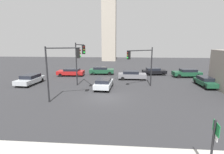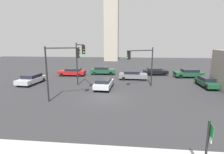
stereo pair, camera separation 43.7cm
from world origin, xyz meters
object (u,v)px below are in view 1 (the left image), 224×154
at_px(traffic_light_2, 62,62).
at_px(car_4, 206,81).
at_px(direction_sign, 214,141).
at_px(car_1, 30,79).
at_px(car_0, 71,72).
at_px(car_5, 154,71).
at_px(car_6, 101,70).
at_px(car_7, 187,73).
at_px(traffic_light_0, 79,56).
at_px(car_3, 132,75).
at_px(car_2, 104,83).
at_px(traffic_light_1, 141,60).

height_order(traffic_light_2, car_4, traffic_light_2).
height_order(direction_sign, car_1, direction_sign).
xyz_separation_m(car_0, car_5, (15.20, 2.21, -0.02)).
bearing_deg(car_6, car_4, -30.65).
bearing_deg(car_6, direction_sign, -74.56).
bearing_deg(car_7, traffic_light_0, 24.68).
bearing_deg(car_3, car_5, 45.55).
bearing_deg(car_0, direction_sign, 119.21).
height_order(traffic_light_0, traffic_light_2, traffic_light_0).
bearing_deg(direction_sign, car_2, 122.86).
height_order(traffic_light_0, car_6, traffic_light_0).
distance_m(direction_sign, car_4, 18.26).
height_order(traffic_light_2, car_0, traffic_light_2).
relative_size(car_0, car_5, 1.07).
xyz_separation_m(direction_sign, car_3, (-2.87, 20.71, -1.00)).
xyz_separation_m(traffic_light_0, car_7, (16.64, 8.78, -3.51)).
distance_m(traffic_light_1, car_0, 14.34).
distance_m(traffic_light_0, car_3, 10.01).
height_order(car_1, car_5, car_1).
bearing_deg(car_1, car_0, 153.64).
xyz_separation_m(traffic_light_2, car_1, (-7.45, 6.58, -3.30)).
height_order(car_2, car_7, car_7).
bearing_deg(traffic_light_0, car_1, -130.77).
distance_m(car_1, car_2, 11.11).
xyz_separation_m(traffic_light_1, traffic_light_2, (-8.34, -5.84, 0.25)).
xyz_separation_m(traffic_light_2, car_2, (3.56, 5.00, -3.32)).
relative_size(car_3, car_6, 0.96).
bearing_deg(traffic_light_1, car_4, 152.34).
xyz_separation_m(traffic_light_0, car_5, (11.24, 10.64, -3.60)).
height_order(traffic_light_0, car_3, traffic_light_0).
distance_m(traffic_light_0, traffic_light_1, 7.97).
distance_m(traffic_light_1, car_1, 16.10).
xyz_separation_m(direction_sign, car_4, (7.18, 16.76, -1.02)).
xyz_separation_m(traffic_light_0, car_4, (17.02, 2.31, -3.57)).
bearing_deg(car_6, car_7, -9.35).
relative_size(direction_sign, car_5, 0.57).
height_order(traffic_light_2, car_2, traffic_light_2).
xyz_separation_m(car_0, car_4, (20.97, -6.12, 0.00)).
bearing_deg(traffic_light_1, car_3, -116.14).
distance_m(traffic_light_2, car_1, 10.47).
bearing_deg(car_7, car_1, 12.96).
bearing_deg(car_7, car_2, 29.47).
bearing_deg(traffic_light_2, traffic_light_0, 62.85).
bearing_deg(car_5, car_0, -178.30).
height_order(traffic_light_1, car_2, traffic_light_1).
distance_m(traffic_light_2, car_6, 15.69).
bearing_deg(car_7, direction_sign, 70.52).
xyz_separation_m(traffic_light_2, car_3, (7.41, 11.14, -3.29)).
relative_size(car_4, car_5, 1.00).
bearing_deg(traffic_light_1, traffic_light_0, -29.14).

